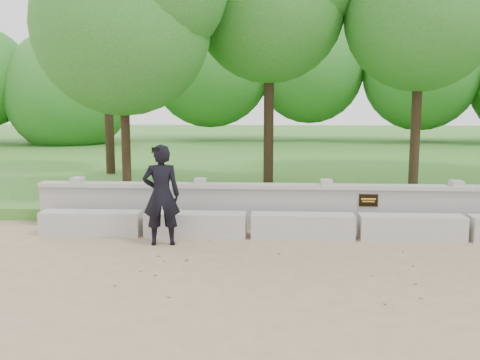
{
  "coord_description": "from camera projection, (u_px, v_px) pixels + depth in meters",
  "views": [
    {
      "loc": [
        -1.57,
        -7.85,
        2.5
      ],
      "look_at": [
        -2.13,
        1.42,
        1.15
      ],
      "focal_mm": 40.0,
      "sensor_mm": 36.0,
      "label": 1
    }
  ],
  "objects": [
    {
      "name": "ground",
      "position": [
        376.0,
        270.0,
        8.02
      ],
      "size": [
        80.0,
        80.0,
        0.0
      ],
      "primitive_type": "plane",
      "color": "tan",
      "rests_on": "ground"
    },
    {
      "name": "lawn",
      "position": [
        311.0,
        161.0,
        21.83
      ],
      "size": [
        40.0,
        22.0,
        0.25
      ],
      "primitive_type": "cube",
      "color": "#327027",
      "rests_on": "ground"
    },
    {
      "name": "concrete_bench",
      "position": [
        357.0,
        227.0,
        9.87
      ],
      "size": [
        11.9,
        0.45,
        0.45
      ],
      "color": "#ACAAA2",
      "rests_on": "ground"
    },
    {
      "name": "parapet_wall",
      "position": [
        352.0,
        207.0,
        10.52
      ],
      "size": [
        12.5,
        0.35,
        0.9
      ],
      "color": "#A29F99",
      "rests_on": "ground"
    },
    {
      "name": "man_main",
      "position": [
        161.0,
        195.0,
        9.36
      ],
      "size": [
        0.72,
        0.65,
        1.78
      ],
      "color": "black",
      "rests_on": "ground"
    },
    {
      "name": "tree_far_left",
      "position": [
        105.0,
        4.0,
        16.31
      ],
      "size": [
        3.88,
        3.88,
        7.17
      ],
      "color": "#382619",
      "rests_on": "lawn"
    },
    {
      "name": "tree_left",
      "position": [
        122.0,
        12.0,
        12.19
      ],
      "size": [
        4.11,
        4.11,
        6.35
      ],
      "color": "#382619",
      "rests_on": "lawn"
    },
    {
      "name": "tree_near_right",
      "position": [
        421.0,
        2.0,
        13.07
      ],
      "size": [
        3.8,
        3.8,
        6.59
      ],
      "color": "#382619",
      "rests_on": "lawn"
    },
    {
      "name": "shrub_a",
      "position": [
        187.0,
        195.0,
        11.41
      ],
      "size": [
        0.35,
        0.38,
        0.6
      ],
      "primitive_type": "imported",
      "rotation": [
        0.0,
        0.0,
        1.03
      ],
      "color": "green",
      "rests_on": "lawn"
    },
    {
      "name": "shrub_b",
      "position": [
        290.0,
        197.0,
        11.28
      ],
      "size": [
        0.37,
        0.39,
        0.55
      ],
      "primitive_type": "imported",
      "rotation": [
        0.0,
        0.0,
        2.17
      ],
      "color": "green",
      "rests_on": "lawn"
    }
  ]
}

